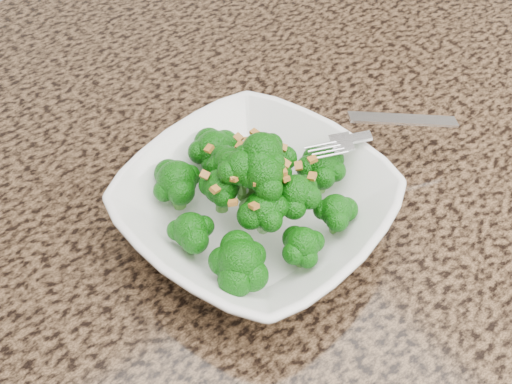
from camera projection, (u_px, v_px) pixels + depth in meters
cabinet at (333, 367)px, 1.01m from camera, size 1.55×0.95×0.87m
granite_counter at (371, 170)px, 0.67m from camera, size 1.64×1.04×0.03m
bowl at (256, 208)px, 0.58m from camera, size 0.27×0.27×0.06m
broccoli_pile at (256, 160)px, 0.53m from camera, size 0.20×0.20×0.07m
garlic_topping at (256, 127)px, 0.51m from camera, size 0.12×0.12×0.01m
fork at (362, 136)px, 0.59m from camera, size 0.18×0.11×0.01m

